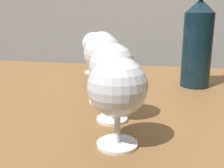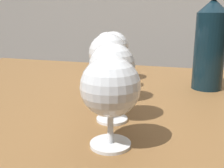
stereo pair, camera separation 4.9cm
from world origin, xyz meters
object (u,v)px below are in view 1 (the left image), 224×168
(wine_glass_cabernet, at_px, (103,55))
(wine_glass_white, at_px, (94,45))
(wine_glass_chardonnay, at_px, (112,67))
(wine_glass_merlot, at_px, (118,89))
(wine_glass_amber, at_px, (100,54))
(wine_glass_port, at_px, (102,48))
(wine_bottle, at_px, (198,41))

(wine_glass_cabernet, height_order, wine_glass_white, wine_glass_cabernet)
(wine_glass_cabernet, bearing_deg, wine_glass_chardonnay, -68.87)
(wine_glass_merlot, relative_size, wine_glass_amber, 1.02)
(wine_glass_amber, bearing_deg, wine_glass_chardonnay, -71.17)
(wine_glass_port, bearing_deg, wine_glass_white, 117.83)
(wine_glass_amber, bearing_deg, wine_glass_white, 109.21)
(wine_glass_port, distance_m, wine_glass_white, 0.10)
(wine_bottle, bearing_deg, wine_glass_white, 160.46)
(wine_glass_merlot, relative_size, wine_glass_white, 1.01)
(wine_glass_amber, relative_size, wine_glass_white, 0.99)
(wine_glass_merlot, xyz_separation_m, wine_glass_amber, (-0.10, 0.30, 0.00))
(wine_glass_chardonnay, distance_m, wine_glass_cabernet, 0.11)
(wine_glass_amber, distance_m, wine_bottle, 0.26)
(wine_glass_cabernet, distance_m, wine_glass_port, 0.20)
(wine_glass_white, distance_m, wine_bottle, 0.33)
(wine_glass_merlot, distance_m, wine_glass_cabernet, 0.21)
(wine_glass_cabernet, bearing_deg, wine_glass_white, 108.23)
(wine_glass_chardonnay, relative_size, wine_glass_cabernet, 0.95)
(wine_glass_merlot, distance_m, wine_glass_chardonnay, 0.10)
(wine_glass_chardonnay, height_order, wine_bottle, wine_bottle)
(wine_glass_merlot, height_order, wine_glass_chardonnay, wine_glass_chardonnay)
(wine_glass_cabernet, distance_m, wine_glass_white, 0.30)
(wine_glass_chardonnay, height_order, wine_glass_port, wine_glass_chardonnay)
(wine_glass_merlot, distance_m, wine_glass_port, 0.41)
(wine_glass_merlot, bearing_deg, wine_glass_port, 105.94)
(wine_glass_amber, height_order, wine_bottle, wine_bottle)
(wine_glass_merlot, relative_size, wine_bottle, 0.42)
(wine_glass_port, relative_size, wine_glass_white, 1.06)
(wine_glass_merlot, height_order, wine_glass_port, wine_glass_port)
(wine_glass_chardonnay, relative_size, wine_glass_port, 1.01)
(wine_glass_port, distance_m, wine_bottle, 0.26)
(wine_glass_merlot, xyz_separation_m, wine_glass_chardonnay, (-0.03, 0.10, 0.01))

